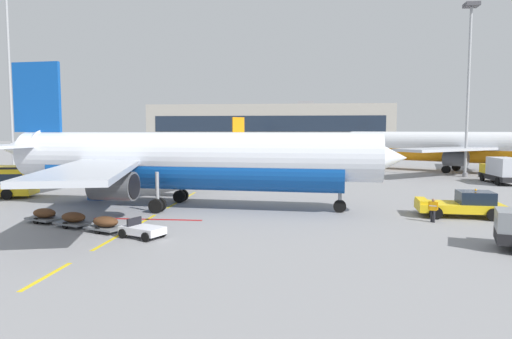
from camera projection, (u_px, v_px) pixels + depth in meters
ground at (408, 191)px, 48.33m from camera, size 400.00×400.00×0.00m
apron_paint_markings at (197, 191)px, 47.79m from camera, size 8.00×93.63×0.01m
airliner_foreground at (186, 160)px, 37.51m from camera, size 34.82×34.52×12.20m
pushback_tug at (463, 204)px, 33.80m from camera, size 6.19×3.54×2.08m
airliner_mid_left at (271, 144)px, 110.72m from camera, size 21.73×22.71×9.27m
airliner_far_center at (443, 146)px, 70.71m from camera, size 31.89×29.83×12.06m
catering_truck at (64, 166)px, 59.85m from camera, size 4.28×7.39×3.14m
fuel_service_truck at (501, 170)px, 54.63m from camera, size 2.77×7.04×3.14m
baggage_train at (89, 221)px, 29.43m from camera, size 11.21×6.02×1.14m
ground_crew_worker at (433, 209)px, 31.71m from camera, size 0.59×0.40×1.66m
uld_cargo_container at (100, 191)px, 42.34m from camera, size 1.81×1.78×1.60m
apron_light_mast_near at (9, 52)px, 66.44m from camera, size 1.80×1.80×29.01m
apron_light_mast_far at (469, 69)px, 61.36m from camera, size 1.80×1.80×23.18m
terminal_satellite at (271, 126)px, 177.74m from camera, size 90.20×27.22×17.38m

